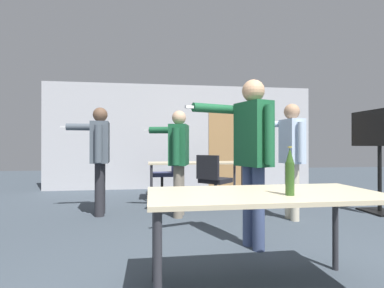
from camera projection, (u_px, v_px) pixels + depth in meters
The scene contains 11 objects.
back_wall at pixel (184, 137), 7.57m from camera, with size 6.74×0.12×2.60m.
conference_table_near at pixel (265, 202), 2.16m from camera, with size 1.68×0.80×0.74m.
conference_table_far at pixel (196, 166), 6.02m from camera, with size 1.89×0.67×0.74m.
tv_screen at pixel (380, 145), 4.81m from camera, with size 0.44×1.29×1.67m.
person_center_tall at pixel (99, 151), 4.65m from camera, with size 0.81×0.69×1.67m.
person_near_casual at pixel (252, 145), 3.15m from camera, with size 0.90×0.57×1.78m.
person_left_plaid at pixel (291, 149), 4.37m from camera, with size 0.78×0.58×1.69m.
person_right_polo at pixel (178, 153), 4.57m from camera, with size 0.72×0.79×1.61m.
office_chair_near_pushed at pixel (213, 182), 5.31m from camera, with size 0.68×0.69×0.91m.
office_chair_mid_tucked at pixel (166, 175), 6.55m from camera, with size 0.56×0.52×0.91m.
beer_bottle at pixel (290, 172), 2.03m from camera, with size 0.06×0.06×0.33m.
Camera 1 is at (-0.85, -1.50, 1.08)m, focal length 28.00 mm.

